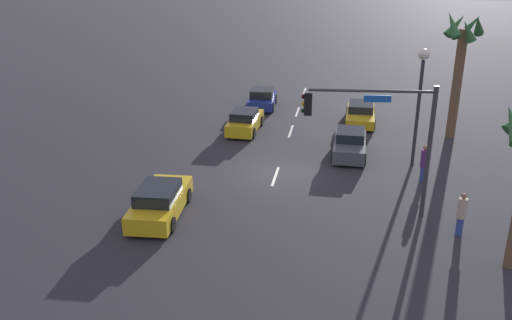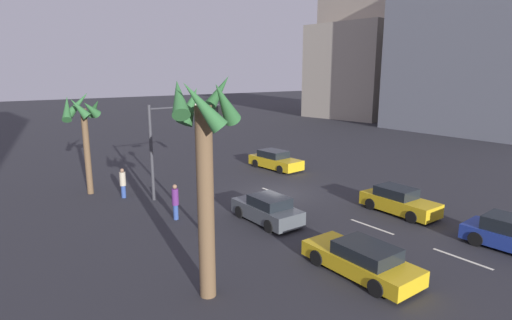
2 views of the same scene
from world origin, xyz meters
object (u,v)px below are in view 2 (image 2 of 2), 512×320
Objects in this scene: traffic_signal at (178,133)px; building_3 at (484,52)px; pedestrian_1 at (123,182)px; building_1 at (355,72)px; car_0 at (275,160)px; car_4 at (399,201)px; car_3 at (267,210)px; palm_tree_0 at (82,118)px; building_2 at (394,26)px; palm_tree_1 at (204,151)px; car_1 at (362,260)px; streetlamp at (199,143)px; pedestrian_0 at (175,201)px.

traffic_signal is 0.28× the size of building_3.
building_1 is at bearing -65.81° from pedestrian_1.
car_0 is 12.30m from car_4.
car_3 is 7.37m from car_4.
pedestrian_1 is at bearing -147.33° from palm_tree_0.
building_1 is 0.50× the size of building_2.
car_4 is 56.92m from building_2.
traffic_signal is at bearing 36.52° from car_4.
palm_tree_1 is (-15.14, 0.25, 0.28)m from palm_tree_0.
streetlamp is (7.49, 2.66, 3.75)m from car_1.
palm_tree_1 reaches higher than car_1.
car_4 is at bearing 127.01° from building_2.
palm_tree_0 is (10.84, 5.86, 4.17)m from car_3.
car_0 is 0.23× the size of building_3.
pedestrian_0 is (9.70, 2.92, 0.42)m from car_1.
pedestrian_0 is at bearing 16.78° from car_1.
pedestrian_1 is (7.62, 1.09, -3.37)m from streetlamp.
palm_tree_1 is (-12.88, 1.69, 4.13)m from pedestrian_1.
streetlamp reaches higher than car_4.
pedestrian_1 is at bearing 27.22° from car_3.
pedestrian_1 is at bearing 92.72° from building_3.
car_0 is at bearing 115.96° from building_2.
building_3 reaches higher than pedestrian_1.
pedestrian_0 is 5.47m from pedestrian_1.
palm_tree_0 is (17.36, 5.20, 4.24)m from car_1.
car_1 is 2.52× the size of pedestrian_1.
car_0 is at bearing -79.79° from traffic_signal.
palm_tree_1 is (-13.16, 14.14, 4.44)m from car_0.
car_4 is 0.27× the size of building_1.
car_3 is 60.59m from building_2.
streetlamp is (-6.23, 2.10, 0.41)m from traffic_signal.
palm_tree_0 is 60.85m from building_2.
streetlamp is 48.27m from building_3.
car_0 is 0.76× the size of streetlamp.
pedestrian_1 is (15.11, 3.75, 0.39)m from car_1.
palm_tree_1 is at bearing 132.94° from car_0.
car_1 is 64.46m from building_2.
streetlamp is at bearing -171.86° from pedestrian_1.
car_0 is 17.68m from car_1.
palm_tree_0 is 15.14m from palm_tree_1.
car_4 is 13.52m from traffic_signal.
car_4 is (-3.34, -6.57, -0.00)m from car_3.
car_3 is 2.17× the size of pedestrian_0.
car_4 is at bearing -137.35° from pedestrian_1.
building_3 is at bearing -87.13° from traffic_signal.
palm_tree_1 is at bearing 107.09° from building_3.
traffic_signal is (7.20, 1.23, 3.28)m from car_3.
building_3 is at bearing -89.05° from car_0.
streetlamp is 6.00m from palm_tree_1.
car_0 is 0.62× the size of palm_tree_1.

